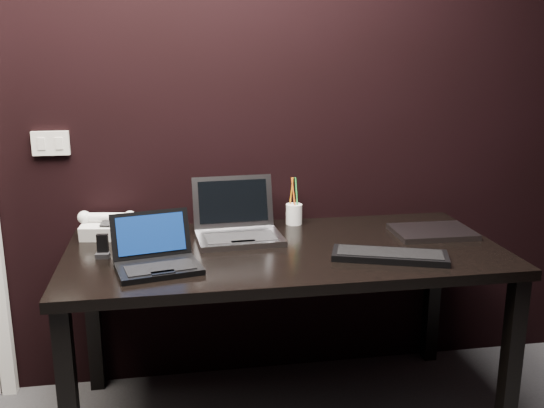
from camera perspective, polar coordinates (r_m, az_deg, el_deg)
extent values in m
plane|color=black|center=(2.64, -6.87, 9.94)|extent=(4.00, 0.00, 4.00)
cube|color=silver|center=(2.69, -20.12, 5.39)|extent=(0.15, 0.02, 0.10)
cube|color=silver|center=(2.68, -20.89, 5.31)|extent=(0.03, 0.01, 0.05)
cube|color=silver|center=(2.67, -19.41, 5.40)|extent=(0.03, 0.01, 0.05)
cube|color=black|center=(2.40, 1.25, -4.59)|extent=(1.70, 0.80, 0.04)
cube|color=black|center=(2.23, -18.58, -17.46)|extent=(0.06, 0.06, 0.70)
cube|color=black|center=(2.52, 21.56, -13.84)|extent=(0.06, 0.06, 0.70)
cube|color=black|center=(2.85, -16.49, -10.08)|extent=(0.06, 0.06, 0.70)
cube|color=black|center=(3.08, 14.88, -8.06)|extent=(0.06, 0.06, 0.70)
cube|color=black|center=(2.18, -10.61, -5.98)|extent=(0.32, 0.25, 0.02)
cube|color=black|center=(2.15, -10.50, -5.90)|extent=(0.25, 0.16, 0.00)
cube|color=black|center=(2.11, -10.22, -6.36)|extent=(0.09, 0.05, 0.00)
cube|color=black|center=(2.27, -11.34, -2.77)|extent=(0.29, 0.12, 0.17)
cube|color=#091A44|center=(2.26, -11.31, -2.77)|extent=(0.25, 0.10, 0.13)
cube|color=#A0A0A6|center=(2.47, -3.08, -3.22)|extent=(0.36, 0.27, 0.02)
cube|color=black|center=(2.44, -2.96, -3.13)|extent=(0.29, 0.15, 0.00)
cube|color=#A0A0A5|center=(2.38, -2.69, -3.58)|extent=(0.10, 0.04, 0.00)
cube|color=gray|center=(2.59, -3.69, 0.25)|extent=(0.34, 0.08, 0.21)
cube|color=black|center=(2.58, -3.67, 0.25)|extent=(0.30, 0.06, 0.17)
cube|color=black|center=(2.31, 11.02, -4.80)|extent=(0.45, 0.28, 0.02)
cube|color=black|center=(2.30, 11.04, -4.48)|extent=(0.40, 0.24, 0.00)
cube|color=#99989E|center=(2.64, 14.86, -2.55)|extent=(0.33, 0.24, 0.02)
cube|color=silver|center=(2.62, -15.12, -2.22)|extent=(0.23, 0.21, 0.09)
cylinder|color=white|center=(2.60, -15.25, -1.22)|extent=(0.19, 0.07, 0.04)
sphere|color=white|center=(2.62, -17.26, -1.22)|extent=(0.06, 0.06, 0.06)
sphere|color=silver|center=(2.57, -13.21, -1.23)|extent=(0.06, 0.06, 0.06)
cube|color=black|center=(2.56, -14.97, -1.77)|extent=(0.09, 0.07, 0.01)
cube|color=black|center=(2.37, -15.64, -3.78)|extent=(0.04, 0.02, 0.09)
cube|color=black|center=(2.36, -15.65, -4.68)|extent=(0.05, 0.04, 0.02)
cylinder|color=white|center=(2.70, 2.08, -0.96)|extent=(0.07, 0.07, 0.09)
cylinder|color=orange|center=(2.68, 1.84, 1.12)|extent=(0.02, 0.03, 0.14)
cylinder|color=green|center=(2.67, 2.32, 1.08)|extent=(0.01, 0.02, 0.14)
cylinder|color=black|center=(2.69, 2.13, 1.15)|extent=(0.01, 0.01, 0.14)
cylinder|color=#D15313|center=(2.67, 2.03, 1.05)|extent=(0.02, 0.03, 0.13)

